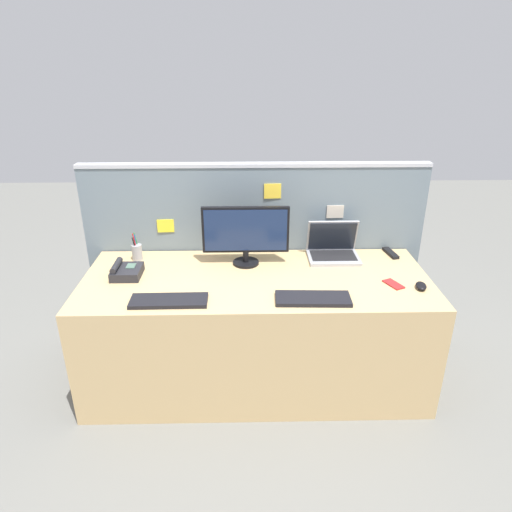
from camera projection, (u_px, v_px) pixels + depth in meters
The scene contains 12 objects.
ground_plane at pixel (256, 376), 3.06m from camera, with size 10.00×10.00×0.00m, color slate.
desk at pixel (256, 329), 2.91m from camera, with size 2.08×0.84×0.73m, color tan.
cubicle_divider at pixel (255, 257), 3.21m from camera, with size 2.28×0.08×1.32m.
desktop_monitor at pixel (246, 232), 2.87m from camera, with size 0.54×0.16×0.38m.
laptop at pixel (333, 248), 3.02m from camera, with size 0.33×0.25×0.24m.
desk_phone at pixel (126, 271), 2.77m from camera, with size 0.17×0.19×0.09m.
keyboard_main at pixel (313, 299), 2.51m from camera, with size 0.41×0.16×0.02m, color black.
keyboard_spare at pixel (169, 301), 2.49m from camera, with size 0.42×0.15×0.02m, color black.
computer_mouse_right_hand at pixel (421, 286), 2.63m from camera, with size 0.06×0.10×0.03m, color black.
pen_cup at pixel (137, 252), 2.98m from camera, with size 0.07×0.07×0.19m.
cell_phone_red_case at pixel (393, 284), 2.68m from camera, with size 0.06×0.13×0.01m, color #B22323.
tv_remote at pixel (391, 253), 3.08m from camera, with size 0.04×0.17×0.02m, color black.
Camera 1 is at (-0.06, -2.47, 1.97)m, focal length 32.42 mm.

